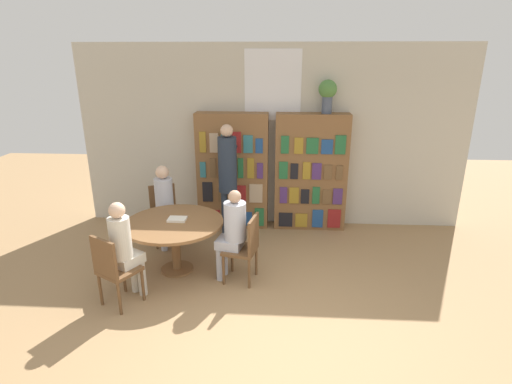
# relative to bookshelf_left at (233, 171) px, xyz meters

# --- Properties ---
(ground_plane) EXTENTS (16.00, 16.00, 0.00)m
(ground_plane) POSITION_rel_bookshelf_left_xyz_m (0.65, -3.06, -0.96)
(ground_plane) COLOR #9E7A51
(wall_back) EXTENTS (6.40, 0.07, 3.00)m
(wall_back) POSITION_rel_bookshelf_left_xyz_m (0.65, 0.19, 0.54)
(wall_back) COLOR beige
(wall_back) RESTS_ON ground_plane
(bookshelf_left) EXTENTS (1.18, 0.34, 1.94)m
(bookshelf_left) POSITION_rel_bookshelf_left_xyz_m (0.00, 0.00, 0.00)
(bookshelf_left) COLOR brown
(bookshelf_left) RESTS_ON ground_plane
(bookshelf_right) EXTENTS (1.18, 0.34, 1.94)m
(bookshelf_right) POSITION_rel_bookshelf_left_xyz_m (1.30, 0.00, -0.00)
(bookshelf_right) COLOR brown
(bookshelf_right) RESTS_ON ground_plane
(flower_vase) EXTENTS (0.28, 0.28, 0.52)m
(flower_vase) POSITION_rel_bookshelf_left_xyz_m (1.50, 0.00, 1.29)
(flower_vase) COLOR #475166
(flower_vase) RESTS_ON bookshelf_right
(reading_table) EXTENTS (1.30, 1.30, 0.72)m
(reading_table) POSITION_rel_bookshelf_left_xyz_m (-0.60, -1.60, -0.35)
(reading_table) COLOR brown
(reading_table) RESTS_ON ground_plane
(chair_near_camera) EXTENTS (0.55, 0.55, 0.90)m
(chair_near_camera) POSITION_rel_bookshelf_left_xyz_m (-1.09, -2.46, -0.46)
(chair_near_camera) COLOR brown
(chair_near_camera) RESTS_ON ground_plane
(chair_left_side) EXTENTS (0.53, 0.53, 0.90)m
(chair_left_side) POSITION_rel_bookshelf_left_xyz_m (-1.00, -0.70, -0.46)
(chair_left_side) COLOR brown
(chair_left_side) RESTS_ON ground_plane
(chair_far_side) EXTENTS (0.47, 0.47, 0.90)m
(chair_far_side) POSITION_rel_bookshelf_left_xyz_m (0.37, -1.81, -0.46)
(chair_far_side) COLOR brown
(chair_far_side) RESTS_ON ground_plane
(seated_reader_left) EXTENTS (0.38, 0.41, 1.27)m
(seated_reader_left) POSITION_rel_bookshelf_left_xyz_m (-0.93, -0.86, -0.24)
(seated_reader_left) COLOR #B2B7C6
(seated_reader_left) RESTS_ON ground_plane
(seated_reader_right) EXTENTS (0.40, 0.34, 1.23)m
(seated_reader_right) POSITION_rel_bookshelf_left_xyz_m (0.19, -1.77, -0.26)
(seated_reader_right) COLOR #B2B7C6
(seated_reader_right) RESTS_ON ground_plane
(seated_reader_back) EXTENTS (0.37, 0.40, 1.26)m
(seated_reader_back) POSITION_rel_bookshelf_left_xyz_m (-1.00, -2.30, -0.26)
(seated_reader_back) COLOR beige
(seated_reader_back) RESTS_ON ground_plane
(librarian_standing) EXTENTS (0.29, 0.56, 1.83)m
(librarian_standing) POSITION_rel_bookshelf_left_xyz_m (-0.02, -0.50, 0.16)
(librarian_standing) COLOR #232D3D
(librarian_standing) RESTS_ON ground_plane
(open_book_on_table) EXTENTS (0.24, 0.18, 0.03)m
(open_book_on_table) POSITION_rel_bookshelf_left_xyz_m (-0.57, -1.55, -0.23)
(open_book_on_table) COLOR silver
(open_book_on_table) RESTS_ON reading_table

